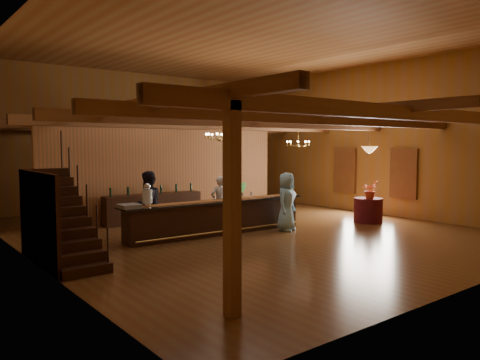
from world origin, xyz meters
TOP-DOWN VIEW (x-y plane):
  - floor at (0.00, 0.00)m, footprint 14.00×14.00m
  - ceiling at (0.00, 0.00)m, footprint 14.00×14.00m
  - wall_back at (0.00, 7.00)m, footprint 12.00×0.10m
  - wall_left at (-6.00, 0.00)m, footprint 0.10×14.00m
  - wall_right at (6.00, 0.00)m, footprint 0.10×14.00m
  - beam_grid at (0.00, 0.51)m, footprint 11.90×13.90m
  - support_posts at (0.00, -0.50)m, footprint 9.20×10.20m
  - partition_wall at (-0.50, 3.50)m, footprint 9.00×0.18m
  - window_right_front at (5.95, -1.60)m, footprint 0.12×1.05m
  - window_right_back at (5.95, 1.00)m, footprint 0.12×1.05m
  - staircase at (-5.45, -0.74)m, footprint 1.00×2.80m
  - backroom_boxes at (-0.29, 5.50)m, footprint 4.10×0.60m
  - tasting_bar at (-0.95, -0.07)m, footprint 5.81×0.97m
  - beverage_dispenser at (-3.08, 0.07)m, footprint 0.26×0.26m
  - glass_rack_tray at (-3.61, -0.00)m, footprint 0.50×0.50m
  - raffle_drum at (1.70, -0.22)m, footprint 0.34×0.24m
  - bar_bottle_0 at (-0.49, 0.03)m, footprint 0.07×0.07m
  - bar_bottle_1 at (-0.27, 0.02)m, footprint 0.07×0.07m
  - backbar_shelf at (-1.42, 2.95)m, footprint 3.36×0.65m
  - round_table at (4.13, -1.49)m, footprint 0.93×0.93m
  - chandelier_left at (-0.78, 0.04)m, footprint 0.80×0.80m
  - chandelier_right at (3.38, 1.04)m, footprint 0.80×0.80m
  - pendant_lamp at (4.13, -1.49)m, footprint 0.52×0.52m
  - bartender at (-0.38, 0.62)m, footprint 0.64×0.47m
  - staff_second at (-2.80, 0.60)m, footprint 1.11×1.03m
  - guest at (0.99, -0.89)m, footprint 1.00×0.85m
  - floor_plant at (2.45, 3.28)m, footprint 0.74×0.66m
  - table_flowers at (4.04, -1.61)m, footprint 0.64×0.59m
  - table_vase at (4.08, -1.53)m, footprint 0.16×0.16m

SIDE VIEW (x-z plane):
  - floor at x=0.00m, z-range 0.00..0.00m
  - round_table at x=4.13m, z-range 0.00..0.80m
  - backbar_shelf at x=-1.42m, z-range 0.00..0.94m
  - tasting_bar at x=-0.95m, z-range 0.00..0.98m
  - backroom_boxes at x=-0.29m, z-range -0.02..1.08m
  - floor_plant at x=2.45m, z-range 0.00..1.14m
  - bartender at x=-0.38m, z-range 0.00..1.60m
  - guest at x=0.99m, z-range 0.00..1.74m
  - staff_second at x=-2.80m, z-range 0.00..1.85m
  - table_vase at x=4.08m, z-range 0.80..1.08m
  - staircase at x=-5.45m, z-range 0.00..2.00m
  - glass_rack_tray at x=-3.61m, z-range 0.96..1.06m
  - table_flowers at x=4.04m, z-range 0.80..1.39m
  - bar_bottle_0 at x=-0.49m, z-range 0.96..1.26m
  - bar_bottle_1 at x=-0.27m, z-range 0.96..1.26m
  - raffle_drum at x=1.70m, z-range 0.99..1.29m
  - beverage_dispenser at x=-3.08m, z-range 0.95..1.55m
  - window_right_front at x=5.95m, z-range 0.67..2.42m
  - window_right_back at x=5.95m, z-range 0.67..2.42m
  - partition_wall at x=-0.50m, z-range 0.00..3.10m
  - support_posts at x=0.00m, z-range 0.00..3.20m
  - pendant_lamp at x=4.13m, z-range 1.95..2.85m
  - chandelier_right at x=3.38m, z-range 2.24..2.99m
  - wall_back at x=0.00m, z-range 0.00..5.50m
  - wall_left at x=-6.00m, z-range 0.00..5.50m
  - wall_right at x=6.00m, z-range 0.00..5.50m
  - chandelier_left at x=-0.78m, z-range 2.53..3.08m
  - beam_grid at x=0.00m, z-range 3.05..3.44m
  - ceiling at x=0.00m, z-range 5.50..5.50m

